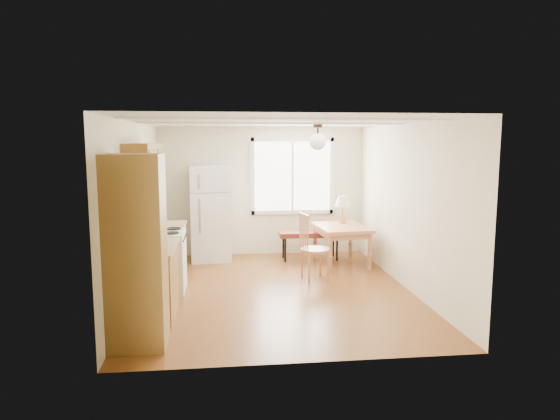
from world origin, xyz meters
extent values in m
cube|color=#572D12|center=(0.00, 0.00, 0.00)|extent=(4.60, 5.60, 0.12)
cube|color=white|center=(0.00, 0.00, 2.50)|extent=(4.60, 5.60, 0.12)
cube|color=beige|center=(0.00, 2.50, 1.25)|extent=(4.60, 0.10, 2.50)
cube|color=beige|center=(0.00, -2.50, 1.25)|extent=(4.60, 0.10, 2.50)
cube|color=beige|center=(-2.00, 0.00, 1.25)|extent=(0.10, 5.60, 2.50)
cube|color=beige|center=(2.00, 0.00, 1.25)|extent=(0.10, 5.60, 2.50)
cube|color=brown|center=(-1.70, -1.85, 1.05)|extent=(0.60, 0.60, 2.10)
cube|color=brown|center=(-1.70, -0.85, 0.43)|extent=(0.60, 1.10, 0.86)
cube|color=tan|center=(-1.69, -0.85, 0.88)|extent=(0.62, 1.14, 0.04)
cube|color=white|center=(-1.68, 0.20, 0.45)|extent=(0.65, 0.76, 0.90)
cube|color=brown|center=(-1.70, 0.95, 0.43)|extent=(0.60, 0.60, 0.86)
cube|color=brown|center=(-1.83, -0.15, 1.85)|extent=(0.33, 1.60, 0.70)
cube|color=white|center=(0.60, 2.48, 1.55)|extent=(1.50, 0.02, 1.35)
cylinder|color=black|center=(0.70, 0.40, 2.46)|extent=(0.14, 0.14, 0.06)
cylinder|color=black|center=(0.70, 0.40, 2.36)|extent=(0.03, 0.03, 0.16)
sphere|color=white|center=(0.70, 0.40, 2.22)|extent=(0.26, 0.26, 0.26)
cube|color=white|center=(-1.00, 2.12, 0.89)|extent=(0.76, 0.76, 1.78)
cube|color=gray|center=(-1.00, 1.75, 1.31)|extent=(0.73, 0.02, 0.02)
cube|color=gray|center=(-1.18, 1.74, 1.07)|extent=(0.03, 0.03, 1.07)
cube|color=#581E14|center=(0.86, 1.92, 0.49)|extent=(1.17, 0.46, 0.09)
cylinder|color=black|center=(0.37, 1.75, 0.22)|extent=(0.04, 0.04, 0.45)
cylinder|color=black|center=(1.35, 1.75, 0.22)|extent=(0.04, 0.04, 0.45)
cylinder|color=black|center=(0.37, 2.08, 0.22)|extent=(0.04, 0.04, 0.45)
cylinder|color=black|center=(1.35, 2.08, 0.22)|extent=(0.04, 0.04, 0.45)
cube|color=#A86840|center=(1.36, 1.47, 0.68)|extent=(0.94, 1.20, 0.06)
cube|color=#A86840|center=(1.36, 1.47, 0.60)|extent=(0.84, 1.10, 0.10)
cylinder|color=#A86840|center=(1.04, 0.94, 0.33)|extent=(0.07, 0.07, 0.65)
cylinder|color=#A86840|center=(1.75, 1.00, 0.33)|extent=(0.07, 0.07, 0.65)
cylinder|color=#A86840|center=(0.96, 1.93, 0.33)|extent=(0.07, 0.07, 0.65)
cylinder|color=#A86840|center=(1.67, 1.99, 0.33)|extent=(0.07, 0.07, 0.65)
cylinder|color=#A86840|center=(0.70, 0.53, 0.49)|extent=(0.48, 0.48, 0.05)
cylinder|color=#A86840|center=(0.57, 0.34, 0.24)|extent=(0.04, 0.04, 0.49)
cylinder|color=#A86840|center=(0.89, 0.41, 0.24)|extent=(0.04, 0.04, 0.49)
cylinder|color=#A86840|center=(0.51, 0.66, 0.24)|extent=(0.04, 0.04, 0.49)
cylinder|color=#A86840|center=(0.83, 0.73, 0.24)|extent=(0.04, 0.04, 0.49)
cylinder|color=gold|center=(1.45, 1.79, 0.77)|extent=(0.14, 0.14, 0.12)
cylinder|color=gold|center=(1.45, 1.79, 0.93)|extent=(0.02, 0.02, 0.20)
cone|color=white|center=(1.45, 1.79, 1.12)|extent=(0.29, 0.29, 0.20)
cube|color=black|center=(-1.72, -1.30, 0.94)|extent=(0.22, 0.25, 0.08)
cube|color=black|center=(-1.72, -1.39, 1.11)|extent=(0.18, 0.10, 0.27)
cylinder|color=black|center=(-1.72, -1.25, 1.04)|extent=(0.14, 0.14, 0.12)
cylinder|color=red|center=(-1.72, -0.48, 0.98)|extent=(0.11, 0.11, 0.16)
sphere|color=red|center=(-1.72, -0.48, 1.08)|extent=(0.06, 0.06, 0.06)
camera|label=1|loc=(-0.76, -7.24, 2.23)|focal=32.00mm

